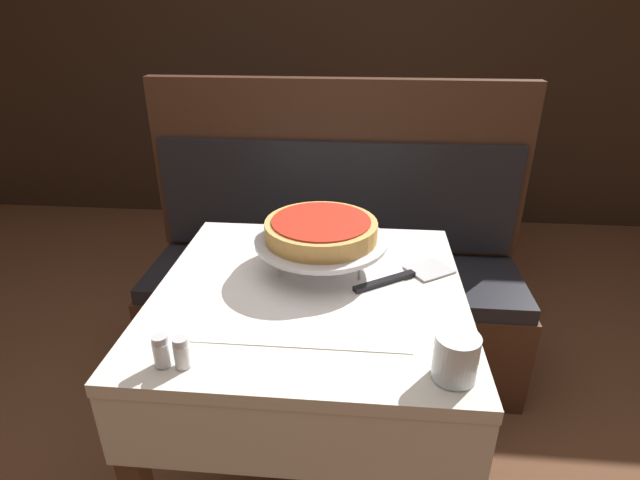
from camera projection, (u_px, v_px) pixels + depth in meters
The scene contains 11 objects.
dining_table_front at pixel (310, 330), 1.27m from camera, with size 0.75×0.75×0.78m.
dining_table_rear at pixel (401, 145), 2.84m from camera, with size 0.82×0.82×0.78m.
booth_bench at pixel (333, 291), 2.03m from camera, with size 1.47×0.47×1.15m.
back_wall_panel at pixel (349, 38), 3.11m from camera, with size 6.00×0.04×2.40m, color black.
pizza_pan_stand at pixel (321, 242), 1.28m from camera, with size 0.34×0.34×0.08m.
deep_dish_pizza at pixel (321, 229), 1.27m from camera, with size 0.29×0.29×0.05m.
pizza_server at pixel (406, 275), 1.26m from camera, with size 0.27×0.20×0.01m.
water_glass_near at pixel (456, 357), 0.91m from camera, with size 0.08×0.08×0.09m.
salt_shaker at pixel (162, 351), 0.95m from camera, with size 0.03×0.03×0.07m.
pepper_shaker at pixel (182, 352), 0.94m from camera, with size 0.03×0.03×0.06m.
condiment_caddy at pixel (384, 117), 2.78m from camera, with size 0.12×0.12×0.15m.
Camera 1 is at (0.12, -1.04, 1.41)m, focal length 28.00 mm.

